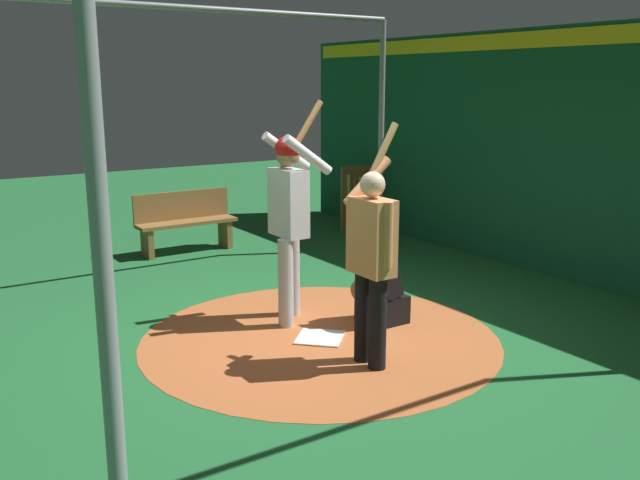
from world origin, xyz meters
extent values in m
plane|color=#216633|center=(0.00, 0.00, 0.00)|extent=(26.76, 26.76, 0.00)
cylinder|color=#B76033|center=(0.00, 0.00, 0.00)|extent=(3.35, 3.35, 0.01)
cube|color=white|center=(0.00, 0.00, 0.01)|extent=(0.59, 0.59, 0.01)
cylinder|color=#BCBCC0|center=(0.09, -0.47, 0.44)|extent=(0.15, 0.15, 0.88)
cylinder|color=#BCBCC0|center=(-0.15, -0.74, 0.44)|extent=(0.15, 0.15, 0.88)
cube|color=silver|center=(-0.03, -0.60, 1.20)|extent=(0.22, 0.44, 0.66)
cylinder|color=silver|center=(-0.13, -0.41, 1.68)|extent=(0.53, 0.09, 0.41)
cylinder|color=silver|center=(-0.13, -0.80, 1.68)|extent=(0.53, 0.09, 0.41)
sphere|color=#9E704C|center=(-0.03, -0.60, 1.66)|extent=(0.23, 0.23, 0.23)
sphere|color=#A51414|center=(-0.03, -0.60, 1.73)|extent=(0.25, 0.25, 0.25)
cylinder|color=olive|center=(-0.25, -0.74, 1.81)|extent=(0.54, 0.06, 0.73)
cube|color=black|center=(-0.78, -0.05, 0.14)|extent=(0.40, 0.40, 0.29)
cube|color=black|center=(-0.74, -0.05, 0.50)|extent=(0.30, 0.40, 0.47)
sphere|color=brown|center=(-0.72, -0.05, 0.82)|extent=(0.21, 0.21, 0.21)
cube|color=gray|center=(-0.62, -0.05, 0.82)|extent=(0.03, 0.19, 0.19)
ellipsoid|color=brown|center=(-0.46, 0.01, 0.39)|extent=(0.12, 0.28, 0.22)
cylinder|color=black|center=(-0.02, 0.84, 0.40)|extent=(0.15, 0.15, 0.80)
cylinder|color=black|center=(-0.02, 0.64, 0.40)|extent=(0.15, 0.15, 0.80)
cube|color=#E29059|center=(-0.02, 0.74, 1.12)|extent=(0.22, 0.42, 0.63)
cylinder|color=#E29059|center=(-0.02, 0.94, 1.17)|extent=(0.09, 0.09, 0.53)
cylinder|color=#E29059|center=(-0.12, 0.54, 1.54)|extent=(0.47, 0.09, 0.41)
sphere|color=beige|center=(-0.02, 0.74, 1.55)|extent=(0.21, 0.21, 0.21)
cylinder|color=tan|center=(-0.20, 0.54, 1.65)|extent=(0.46, 0.06, 0.74)
cube|color=#145133|center=(-3.68, 0.00, 1.50)|extent=(0.20, 10.76, 3.00)
cube|color=yellow|center=(-3.57, 0.00, 2.85)|extent=(0.03, 10.54, 0.20)
cylinder|color=gray|center=(-2.66, -2.48, 1.58)|extent=(0.08, 0.08, 3.16)
cylinder|color=gray|center=(2.66, 2.48, 1.58)|extent=(0.08, 0.08, 3.16)
cylinder|color=gray|center=(0.00, -2.48, 3.16)|extent=(5.31, 0.07, 0.07)
cube|color=olive|center=(-3.43, -3.76, 0.53)|extent=(1.06, 0.04, 1.05)
cylinder|color=tan|center=(-3.86, -3.70, 0.41)|extent=(0.06, 0.15, 0.82)
cylinder|color=black|center=(-3.74, -3.70, 0.41)|extent=(0.06, 0.18, 0.82)
cylinder|color=olive|center=(-3.62, -3.70, 0.45)|extent=(0.06, 0.19, 0.90)
cylinder|color=tan|center=(-3.50, -3.70, 0.43)|extent=(0.06, 0.13, 0.86)
cylinder|color=olive|center=(-3.38, -3.70, 0.41)|extent=(0.06, 0.12, 0.83)
cylinder|color=tan|center=(-3.26, -3.70, 0.43)|extent=(0.06, 0.15, 0.87)
cylinder|color=olive|center=(-3.14, -3.70, 0.43)|extent=(0.06, 0.16, 0.87)
cylinder|color=tan|center=(-3.02, -3.70, 0.46)|extent=(0.06, 0.13, 0.92)
cube|color=olive|center=(-0.32, -3.86, 0.42)|extent=(1.41, 0.36, 0.05)
cube|color=olive|center=(-0.32, -4.02, 0.65)|extent=(1.41, 0.04, 0.40)
cube|color=olive|center=(-0.90, -3.86, 0.20)|extent=(0.08, 0.32, 0.40)
cube|color=olive|center=(0.27, -3.86, 0.20)|extent=(0.08, 0.32, 0.40)
sphere|color=white|center=(-0.99, 0.06, 0.04)|extent=(0.07, 0.07, 0.07)
camera|label=1|loc=(3.39, 5.12, 2.36)|focal=38.99mm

